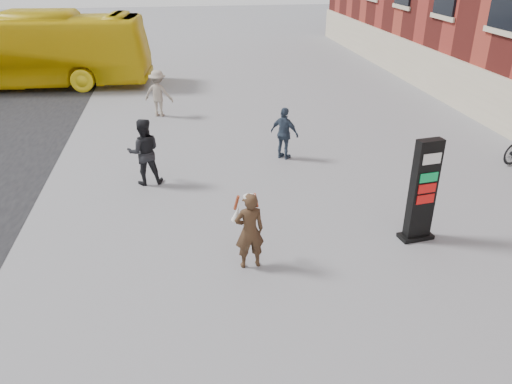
{
  "coord_description": "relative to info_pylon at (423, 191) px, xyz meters",
  "views": [
    {
      "loc": [
        -1.29,
        -7.79,
        5.67
      ],
      "look_at": [
        0.15,
        1.38,
        1.12
      ],
      "focal_mm": 35.0,
      "sensor_mm": 36.0,
      "label": 1
    }
  ],
  "objects": [
    {
      "name": "ground",
      "position": [
        -3.58,
        -0.86,
        -1.13
      ],
      "size": [
        100.0,
        100.0,
        0.0
      ],
      "primitive_type": "plane",
      "color": "#9E9EA3"
    },
    {
      "name": "info_pylon",
      "position": [
        0.0,
        0.0,
        0.0
      ],
      "size": [
        0.77,
        0.46,
        2.27
      ],
      "rotation": [
        0.0,
        0.0,
        0.14
      ],
      "color": "black",
      "rests_on": "ground"
    },
    {
      "name": "woman",
      "position": [
        -3.71,
        -0.47,
        -0.32
      ],
      "size": [
        0.64,
        0.59,
        1.59
      ],
      "rotation": [
        0.0,
        0.0,
        3.25
      ],
      "color": "#342114",
      "rests_on": "ground"
    },
    {
      "name": "bus",
      "position": [
        -11.93,
        15.28,
        0.49
      ],
      "size": [
        11.83,
        3.76,
        3.24
      ],
      "primitive_type": "imported",
      "rotation": [
        0.0,
        0.0,
        1.48
      ],
      "color": "yellow",
      "rests_on": "road"
    },
    {
      "name": "pedestrian_a",
      "position": [
        -5.87,
        3.79,
        -0.24
      ],
      "size": [
        0.92,
        0.74,
        1.78
      ],
      "primitive_type": "imported",
      "rotation": [
        0.0,
        0.0,
        3.22
      ],
      "color": "black",
      "rests_on": "ground"
    },
    {
      "name": "pedestrian_b",
      "position": [
        -5.63,
        9.78,
        -0.28
      ],
      "size": [
        1.25,
        0.99,
        1.7
      ],
      "primitive_type": "imported",
      "rotation": [
        0.0,
        0.0,
        2.76
      ],
      "color": "gray",
      "rests_on": "ground"
    },
    {
      "name": "pedestrian_c",
      "position": [
        -1.89,
        4.93,
        -0.35
      ],
      "size": [
        0.93,
        0.89,
        1.56
      ],
      "primitive_type": "imported",
      "rotation": [
        0.0,
        0.0,
        2.41
      ],
      "color": "#2E3B4E",
      "rests_on": "ground"
    }
  ]
}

